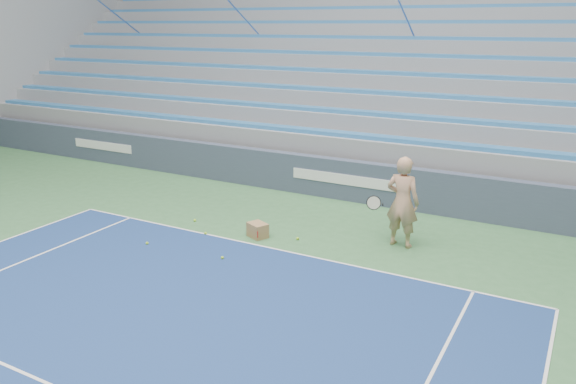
# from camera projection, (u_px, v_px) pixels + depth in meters

# --- Properties ---
(sponsor_barrier) EXTENTS (30.00, 0.32, 1.10)m
(sponsor_barrier) POSITION_uv_depth(u_px,v_px,m) (349.00, 180.00, 15.12)
(sponsor_barrier) COLOR #3A4458
(sponsor_barrier) RESTS_ON ground
(bleachers) EXTENTS (31.00, 9.15, 7.30)m
(bleachers) POSITION_uv_depth(u_px,v_px,m) (415.00, 91.00, 19.40)
(bleachers) COLOR gray
(bleachers) RESTS_ON ground
(tennis_player) EXTENTS (0.98, 0.88, 1.98)m
(tennis_player) POSITION_uv_depth(u_px,v_px,m) (402.00, 202.00, 11.85)
(tennis_player) COLOR tan
(tennis_player) RESTS_ON ground
(ball_box) EXTENTS (0.53, 0.49, 0.33)m
(ball_box) POSITION_uv_depth(u_px,v_px,m) (258.00, 230.00, 12.57)
(ball_box) COLOR #936F47
(ball_box) RESTS_ON ground
(tennis_ball_0) EXTENTS (0.07, 0.07, 0.07)m
(tennis_ball_0) POSITION_uv_depth(u_px,v_px,m) (298.00, 239.00, 12.42)
(tennis_ball_0) COLOR #A4D62B
(tennis_ball_0) RESTS_ON ground
(tennis_ball_1) EXTENTS (0.07, 0.07, 0.07)m
(tennis_ball_1) POSITION_uv_depth(u_px,v_px,m) (195.00, 220.00, 13.58)
(tennis_ball_1) COLOR #A4D62B
(tennis_ball_1) RESTS_ON ground
(tennis_ball_2) EXTENTS (0.07, 0.07, 0.07)m
(tennis_ball_2) POSITION_uv_depth(u_px,v_px,m) (206.00, 233.00, 12.74)
(tennis_ball_2) COLOR #A4D62B
(tennis_ball_2) RESTS_ON ground
(tennis_ball_3) EXTENTS (0.07, 0.07, 0.07)m
(tennis_ball_3) POSITION_uv_depth(u_px,v_px,m) (147.00, 243.00, 12.16)
(tennis_ball_3) COLOR #A4D62B
(tennis_ball_3) RESTS_ON ground
(tennis_ball_4) EXTENTS (0.07, 0.07, 0.07)m
(tennis_ball_4) POSITION_uv_depth(u_px,v_px,m) (222.00, 258.00, 11.41)
(tennis_ball_4) COLOR #A4D62B
(tennis_ball_4) RESTS_ON ground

